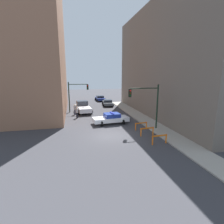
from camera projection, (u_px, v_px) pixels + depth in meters
name	position (u px, v px, depth m)	size (l,w,h in m)	color
ground_plane	(110.00, 136.00, 18.78)	(120.00, 120.00, 0.00)	#38383D
sidewalk_right	(163.00, 131.00, 20.09)	(2.40, 44.00, 0.12)	#9E998E
building_corner_left	(16.00, 40.00, 27.10)	(14.00, 20.00, 23.28)	#93664C
building_right	(183.00, 62.00, 27.51)	(12.00, 28.00, 16.57)	#6B6056
traffic_light_near	(148.00, 100.00, 20.13)	(3.64, 0.35, 5.20)	black
traffic_light_far	(75.00, 93.00, 29.86)	(3.44, 0.35, 5.20)	black
police_car	(111.00, 118.00, 23.23)	(4.85, 2.64, 1.52)	white
white_truck	(83.00, 107.00, 30.21)	(3.02, 5.58, 1.90)	silver
parked_car_near	(108.00, 103.00, 36.46)	(2.51, 4.43, 1.31)	#474C51
parked_car_mid	(100.00, 98.00, 43.25)	(2.40, 4.37, 1.31)	navy
pedestrian_crossing	(77.00, 112.00, 26.20)	(0.42, 0.42, 1.66)	black
pedestrian_corner	(75.00, 109.00, 28.43)	(0.49, 0.49, 1.66)	#474C66
barrier_front	(160.00, 138.00, 16.42)	(1.60, 0.26, 0.90)	orange
barrier_mid	(147.00, 130.00, 18.68)	(1.60, 0.28, 0.90)	orange
barrier_back	(141.00, 125.00, 20.67)	(1.59, 0.35, 0.90)	orange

